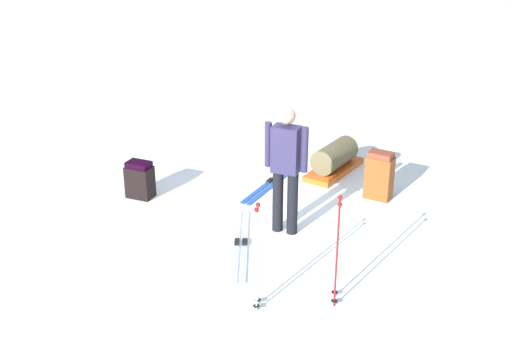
# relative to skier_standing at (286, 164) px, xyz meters

# --- Properties ---
(ground_plane) EXTENTS (80.00, 80.00, 0.00)m
(ground_plane) POSITION_rel_skier_standing_xyz_m (-0.24, -0.52, -0.95)
(ground_plane) COLOR white
(skier_standing) EXTENTS (0.23, 0.57, 1.70)m
(skier_standing) POSITION_rel_skier_standing_xyz_m (0.00, 0.00, 0.00)
(skier_standing) COLOR black
(skier_standing) RESTS_ON ground_plane
(ski_pair_near) EXTENTS (1.71, 0.88, 0.05)m
(ski_pair_near) POSITION_rel_skier_standing_xyz_m (0.55, -0.37, -0.94)
(ski_pair_near) COLOR silver
(ski_pair_near) RESTS_ON ground_plane
(ski_pair_far) EXTENTS (1.73, 0.30, 0.05)m
(ski_pair_far) POSITION_rel_skier_standing_xyz_m (-1.35, -0.74, -0.94)
(ski_pair_far) COLOR #2254AF
(ski_pair_far) RESTS_ON ground_plane
(backpack_large_dark) EXTENTS (0.26, 0.38, 0.55)m
(backpack_large_dark) POSITION_rel_skier_standing_xyz_m (-0.10, -2.30, -0.69)
(backpack_large_dark) COLOR black
(backpack_large_dark) RESTS_ON ground_plane
(backpack_bright) EXTENTS (0.28, 0.40, 0.71)m
(backpack_bright) POSITION_rel_skier_standing_xyz_m (-1.50, 0.85, -0.61)
(backpack_bright) COLOR brown
(backpack_bright) RESTS_ON ground_plane
(ski_poles_planted_near) EXTENTS (0.18, 0.10, 1.22)m
(ski_poles_planted_near) POSITION_rel_skier_standing_xyz_m (1.69, 0.37, -0.27)
(ski_poles_planted_near) COLOR #B8B4BC
(ski_poles_planted_near) RESTS_ON ground_plane
(ski_poles_planted_far) EXTENTS (0.23, 0.12, 1.23)m
(ski_poles_planted_far) POSITION_rel_skier_standing_xyz_m (1.24, 1.08, -0.27)
(ski_poles_planted_far) COLOR maroon
(ski_poles_planted_far) RESTS_ON ground_plane
(gear_sled) EXTENTS (1.29, 0.66, 0.49)m
(gear_sled) POSITION_rel_skier_standing_xyz_m (-2.13, -0.02, -0.73)
(gear_sled) COLOR #DD5C1C
(gear_sled) RESTS_ON ground_plane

